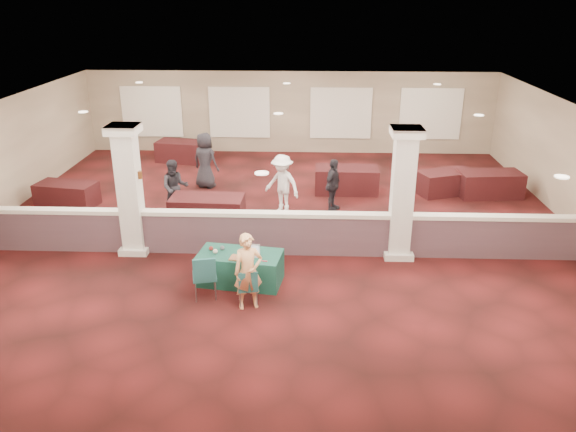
{
  "coord_description": "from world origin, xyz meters",
  "views": [
    {
      "loc": [
        0.81,
        -14.06,
        6.04
      ],
      "look_at": [
        0.32,
        -2.0,
        1.21
      ],
      "focal_mm": 35.0,
      "sensor_mm": 36.0,
      "label": 1
    }
  ],
  "objects_px": {
    "far_table_front_right": "(490,184)",
    "attendee_d": "(205,160)",
    "far_table_front_center": "(208,211)",
    "far_table_back_right": "(446,182)",
    "conf_chair_side": "(205,274)",
    "far_table_front_left": "(67,194)",
    "near_table": "(240,268)",
    "conf_chair_main": "(248,285)",
    "woman": "(248,271)",
    "far_table_back_left": "(183,151)",
    "attendee_a": "(175,187)",
    "attendee_b": "(282,184)",
    "attendee_c": "(333,185)",
    "far_table_back_center": "(346,180)"
  },
  "relations": [
    {
      "from": "far_table_front_left",
      "to": "attendee_c",
      "type": "relative_size",
      "value": 1.13
    },
    {
      "from": "far_table_front_right",
      "to": "attendee_d",
      "type": "distance_m",
      "value": 9.14
    },
    {
      "from": "attendee_b",
      "to": "conf_chair_main",
      "type": "bearing_deg",
      "value": -63.15
    },
    {
      "from": "far_table_back_center",
      "to": "attendee_c",
      "type": "relative_size",
      "value": 1.29
    },
    {
      "from": "conf_chair_side",
      "to": "far_table_front_left",
      "type": "relative_size",
      "value": 0.56
    },
    {
      "from": "conf_chair_side",
      "to": "attendee_b",
      "type": "distance_m",
      "value": 5.27
    },
    {
      "from": "far_table_front_left",
      "to": "attendee_d",
      "type": "xyz_separation_m",
      "value": [
        3.89,
        1.9,
        0.56
      ]
    },
    {
      "from": "far_table_front_right",
      "to": "attendee_d",
      "type": "height_order",
      "value": "attendee_d"
    },
    {
      "from": "near_table",
      "to": "conf_chair_main",
      "type": "distance_m",
      "value": 1.06
    },
    {
      "from": "attendee_a",
      "to": "attendee_d",
      "type": "bearing_deg",
      "value": 67.15
    },
    {
      "from": "conf_chair_main",
      "to": "far_table_back_left",
      "type": "distance_m",
      "value": 11.11
    },
    {
      "from": "attendee_a",
      "to": "woman",
      "type": "bearing_deg",
      "value": -74.91
    },
    {
      "from": "far_table_front_center",
      "to": "far_table_back_right",
      "type": "height_order",
      "value": "far_table_front_center"
    },
    {
      "from": "attendee_d",
      "to": "conf_chair_side",
      "type": "bearing_deg",
      "value": 125.01
    },
    {
      "from": "far_table_back_center",
      "to": "near_table",
      "type": "bearing_deg",
      "value": -113.5
    },
    {
      "from": "near_table",
      "to": "woman",
      "type": "distance_m",
      "value": 1.18
    },
    {
      "from": "attendee_b",
      "to": "woman",
      "type": "bearing_deg",
      "value": -62.93
    },
    {
      "from": "far_table_back_center",
      "to": "attendee_c",
      "type": "height_order",
      "value": "attendee_c"
    },
    {
      "from": "attendee_a",
      "to": "far_table_front_right",
      "type": "bearing_deg",
      "value": -1.01
    },
    {
      "from": "far_table_back_right",
      "to": "attendee_d",
      "type": "relative_size",
      "value": 0.99
    },
    {
      "from": "near_table",
      "to": "conf_chair_side",
      "type": "xyz_separation_m",
      "value": [
        -0.65,
        -0.76,
        0.23
      ]
    },
    {
      "from": "conf_chair_side",
      "to": "woman",
      "type": "height_order",
      "value": "woman"
    },
    {
      "from": "far_table_back_left",
      "to": "attendee_d",
      "type": "height_order",
      "value": "attendee_d"
    },
    {
      "from": "far_table_front_center",
      "to": "attendee_a",
      "type": "distance_m",
      "value": 1.38
    },
    {
      "from": "conf_chair_main",
      "to": "attendee_d",
      "type": "relative_size",
      "value": 0.45
    },
    {
      "from": "far_table_front_left",
      "to": "far_table_front_center",
      "type": "distance_m",
      "value": 4.68
    },
    {
      "from": "far_table_back_center",
      "to": "attendee_c",
      "type": "distance_m",
      "value": 1.74
    },
    {
      "from": "conf_chair_side",
      "to": "attendee_a",
      "type": "distance_m",
      "value": 5.14
    },
    {
      "from": "far_table_front_left",
      "to": "attendee_c",
      "type": "xyz_separation_m",
      "value": [
        8.0,
        -0.03,
        0.42
      ]
    },
    {
      "from": "woman",
      "to": "far_table_back_left",
      "type": "bearing_deg",
      "value": 90.9
    },
    {
      "from": "conf_chair_side",
      "to": "attendee_b",
      "type": "height_order",
      "value": "attendee_b"
    },
    {
      "from": "conf_chair_main",
      "to": "far_table_front_center",
      "type": "distance_m",
      "value": 4.6
    },
    {
      "from": "far_table_front_center",
      "to": "attendee_c",
      "type": "bearing_deg",
      "value": 19.99
    },
    {
      "from": "far_table_front_left",
      "to": "far_table_back_left",
      "type": "relative_size",
      "value": 0.91
    },
    {
      "from": "far_table_front_right",
      "to": "attendee_d",
      "type": "xyz_separation_m",
      "value": [
        -9.11,
        0.5,
        0.52
      ]
    },
    {
      "from": "woman",
      "to": "far_table_front_center",
      "type": "height_order",
      "value": "woman"
    },
    {
      "from": "far_table_back_left",
      "to": "attendee_d",
      "type": "xyz_separation_m",
      "value": [
        1.41,
        -2.99,
        0.52
      ]
    },
    {
      "from": "far_table_front_right",
      "to": "attendee_d",
      "type": "relative_size",
      "value": 1.06
    },
    {
      "from": "woman",
      "to": "far_table_front_left",
      "type": "relative_size",
      "value": 0.92
    },
    {
      "from": "attendee_b",
      "to": "attendee_c",
      "type": "bearing_deg",
      "value": 40.99
    },
    {
      "from": "far_table_front_center",
      "to": "far_table_front_right",
      "type": "height_order",
      "value": "far_table_front_center"
    },
    {
      "from": "far_table_front_right",
      "to": "far_table_back_left",
      "type": "xyz_separation_m",
      "value": [
        -10.52,
        3.49,
        -0.0
      ]
    },
    {
      "from": "woman",
      "to": "far_table_front_left",
      "type": "xyz_separation_m",
      "value": [
        -6.11,
        5.65,
        -0.45
      ]
    },
    {
      "from": "conf_chair_main",
      "to": "attendee_a",
      "type": "relative_size",
      "value": 0.51
    },
    {
      "from": "far_table_back_left",
      "to": "far_table_back_center",
      "type": "distance_m",
      "value": 6.86
    },
    {
      "from": "conf_chair_main",
      "to": "far_table_back_left",
      "type": "xyz_separation_m",
      "value": [
        -3.61,
        10.51,
        -0.09
      ]
    },
    {
      "from": "far_table_front_left",
      "to": "far_table_front_right",
      "type": "bearing_deg",
      "value": 6.14
    },
    {
      "from": "attendee_a",
      "to": "near_table",
      "type": "bearing_deg",
      "value": -72.31
    },
    {
      "from": "far_table_back_left",
      "to": "far_table_back_right",
      "type": "bearing_deg",
      "value": -19.69
    },
    {
      "from": "near_table",
      "to": "far_table_front_right",
      "type": "height_order",
      "value": "far_table_front_right"
    }
  ]
}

